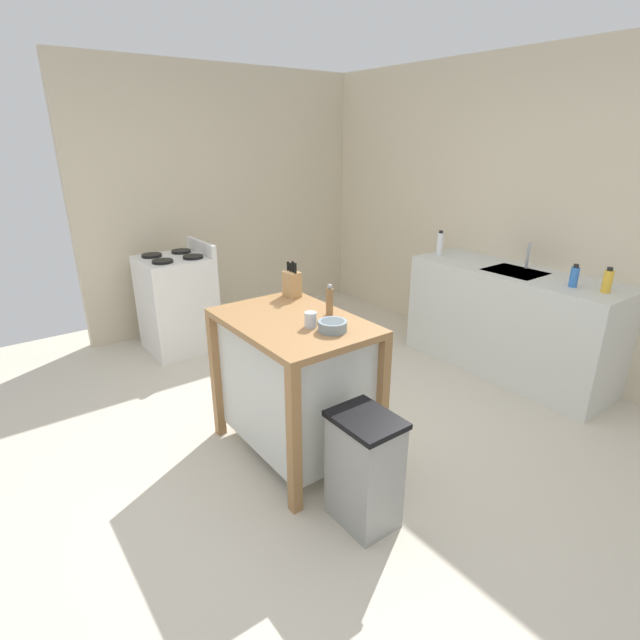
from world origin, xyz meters
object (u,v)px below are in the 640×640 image
(kitchen_island, at_px, (294,380))
(trash_bin, at_px, (364,470))
(sink_faucet, at_px, (528,255))
(stove, at_px, (178,303))
(bowl_ceramic_small, at_px, (333,326))
(drinking_cup, at_px, (311,320))
(knife_block, at_px, (292,283))
(bottle_dish_soap, at_px, (440,244))
(bottle_spray_cleaner, at_px, (607,281))
(pepper_grinder, at_px, (330,300))
(bottle_hand_soap, at_px, (574,277))

(kitchen_island, xyz_separation_m, trash_bin, (0.73, -0.06, -0.19))
(sink_faucet, distance_m, stove, 3.14)
(sink_faucet, bearing_deg, bowl_ceramic_small, -85.63)
(kitchen_island, distance_m, bowl_ceramic_small, 0.52)
(bowl_ceramic_small, distance_m, drinking_cup, 0.14)
(knife_block, bearing_deg, bowl_ceramic_small, -14.31)
(drinking_cup, height_order, bottle_dish_soap, bottle_dish_soap)
(trash_bin, relative_size, bottle_spray_cleaner, 3.46)
(sink_faucet, xyz_separation_m, stove, (-2.14, -2.23, -0.55))
(kitchen_island, distance_m, pepper_grinder, 0.55)
(bottle_dish_soap, bearing_deg, bottle_spray_cleaner, 1.91)
(drinking_cup, bearing_deg, knife_block, 156.73)
(bowl_ceramic_small, bearing_deg, stove, -178.93)
(kitchen_island, xyz_separation_m, bowl_ceramic_small, (0.29, 0.07, 0.43))
(bottle_dish_soap, height_order, stove, bottle_dish_soap)
(pepper_grinder, distance_m, bottle_dish_soap, 1.96)
(bowl_ceramic_small, relative_size, trash_bin, 0.26)
(bottle_dish_soap, distance_m, bottle_hand_soap, 1.26)
(sink_faucet, bearing_deg, bottle_hand_soap, -22.94)
(knife_block, xyz_separation_m, bottle_dish_soap, (-0.26, 1.81, -0.00))
(knife_block, height_order, bottle_hand_soap, knife_block)
(bottle_dish_soap, bearing_deg, kitchen_island, -72.76)
(kitchen_island, relative_size, bottle_dish_soap, 4.31)
(bottle_hand_soap, bearing_deg, bowl_ceramic_small, -99.67)
(bowl_ceramic_small, height_order, bottle_dish_soap, bottle_dish_soap)
(knife_block, bearing_deg, trash_bin, -15.35)
(bowl_ceramic_small, height_order, drinking_cup, drinking_cup)
(knife_block, bearing_deg, bottle_dish_soap, 98.28)
(trash_bin, distance_m, sink_faucet, 2.49)
(sink_faucet, height_order, bottle_hand_soap, sink_faucet)
(bowl_ceramic_small, xyz_separation_m, bottle_spray_cleaner, (0.54, 2.02, 0.03))
(bowl_ceramic_small, bearing_deg, bottle_dish_soap, 115.01)
(bowl_ceramic_small, distance_m, pepper_grinder, 0.27)
(pepper_grinder, relative_size, stove, 0.19)
(pepper_grinder, height_order, bottle_dish_soap, bottle_dish_soap)
(knife_block, bearing_deg, sink_faucet, 76.28)
(pepper_grinder, xyz_separation_m, stove, (-2.09, -0.19, -0.55))
(pepper_grinder, relative_size, bottle_hand_soap, 1.14)
(bowl_ceramic_small, xyz_separation_m, bottle_dish_soap, (-0.92, 1.98, 0.06))
(knife_block, height_order, bowl_ceramic_small, knife_block)
(bowl_ceramic_small, distance_m, bottle_spray_cleaner, 2.10)
(bottle_spray_cleaner, xyz_separation_m, bottle_hand_soap, (-0.21, -0.05, -0.01))
(kitchen_island, xyz_separation_m, stove, (-2.02, 0.03, -0.05))
(stove, bearing_deg, bowl_ceramic_small, 1.07)
(kitchen_island, bearing_deg, pepper_grinder, 73.44)
(trash_bin, distance_m, bottle_hand_soap, 2.21)
(bowl_ceramic_small, bearing_deg, drinking_cup, -153.31)
(bottle_hand_soap, bearing_deg, drinking_cup, -102.73)
(kitchen_island, bearing_deg, trash_bin, -4.76)
(kitchen_island, relative_size, drinking_cup, 11.19)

